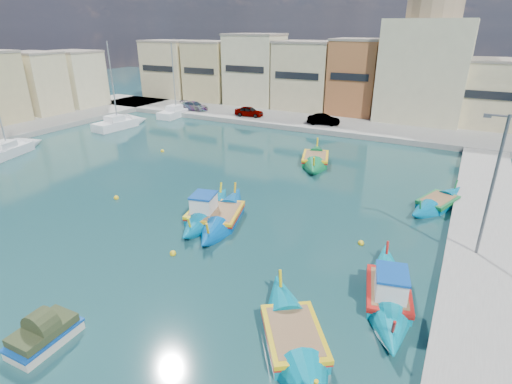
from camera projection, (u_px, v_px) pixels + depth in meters
The scene contains 18 objects.
ground at pixel (153, 234), 24.47m from camera, with size 160.00×160.00×0.00m, color #123436.
east_quay at pixel (485, 328), 16.57m from camera, with size 4.00×70.00×0.50m, color gray.
north_quay at pixel (325, 124), 50.41m from camera, with size 80.00×8.00×0.60m, color gray.
north_townhouses at pixel (395, 83), 51.70m from camera, with size 83.20×7.87×10.19m.
church_block at pixel (427, 55), 49.46m from camera, with size 10.00×10.00×19.10m.
quay_street_lamp at pixel (491, 187), 20.12m from camera, with size 1.18×0.16×8.00m.
parked_cars at pixel (247, 111), 53.37m from camera, with size 23.57×1.97×1.31m.
luzzu_turquoise_cabin at pixel (388, 294), 18.52m from camera, with size 3.82×8.84×2.78m.
luzzu_blue_cabin at pixel (207, 213), 26.48m from camera, with size 3.77×8.26×2.84m.
luzzu_cyan_mid at pixel (437, 203), 28.20m from camera, with size 4.27×7.73×2.24m.
luzzu_green at pixel (315, 160), 37.06m from camera, with size 4.70×8.97×2.74m.
luzzu_blue_south at pixel (223, 217), 26.10m from camera, with size 4.46×9.11×2.57m.
luzzu_cyan_south at pixel (294, 340), 15.89m from camera, with size 6.58×8.06×2.61m.
tender_near at pixel (44, 335), 15.92m from camera, with size 1.58×2.80×1.35m.
yacht_north at pixel (182, 111), 57.44m from camera, with size 2.77×8.01×10.51m.
yacht_midnorth at pixel (126, 123), 50.68m from camera, with size 2.93×7.92×11.01m.
yacht_mid at pixel (18, 148), 40.39m from camera, with size 4.26×8.22×10.02m.
mooring_buoys at pixel (222, 194), 30.08m from camera, with size 22.93×18.27×0.36m.
Camera 1 is at (15.74, -16.05, 11.85)m, focal length 28.00 mm.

